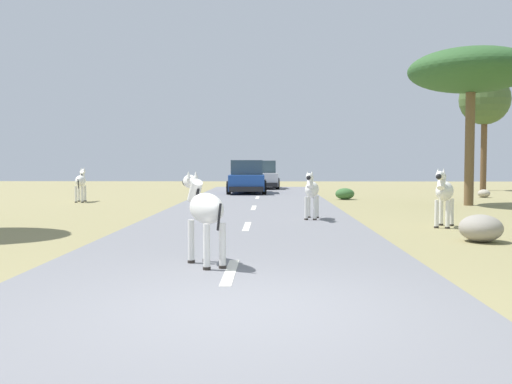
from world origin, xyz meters
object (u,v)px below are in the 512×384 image
object	(u,v)px
zebra_3	(81,181)
car_0	(247,178)
zebra_0	(312,190)
tree_4	(471,72)
zebra_2	(444,192)
tree_3	(485,101)
zebra_1	(204,209)
rock_0	(484,193)
car_1	(262,176)
bush_1	(345,194)
rock_1	(481,228)

from	to	relation	value
zebra_3	car_0	distance (m)	9.32
zebra_0	tree_4	size ratio (longest dim) A/B	0.24
zebra_2	tree_3	xyz separation A→B (m)	(8.32, 19.89, 4.44)
zebra_0	zebra_1	xyz separation A→B (m)	(-2.20, -7.31, 0.05)
zebra_2	rock_0	bearing A→B (deg)	-88.60
car_1	tree_3	size ratio (longest dim) A/B	0.64
bush_1	rock_1	bearing A→B (deg)	-85.76
bush_1	car_1	bearing A→B (deg)	110.97
zebra_2	tree_4	xyz separation A→B (m)	(3.27, 7.66, 4.24)
car_0	car_1	size ratio (longest dim) A/B	0.99
tree_3	rock_0	bearing A→B (deg)	-109.92
rock_1	tree_3	bearing A→B (deg)	69.67
car_1	bush_1	size ratio (longest dim) A/B	5.21
zebra_2	tree_4	distance (m)	9.35
car_0	bush_1	bearing A→B (deg)	134.19
zebra_2	rock_1	xyz separation A→B (m)	(-0.03, -2.67, -0.62)
car_1	tree_4	size ratio (longest dim) A/B	0.74
zebra_2	tree_4	world-z (taller)	tree_4
car_1	zebra_0	bearing A→B (deg)	91.59
zebra_1	zebra_3	bearing A→B (deg)	86.58
zebra_2	car_0	xyz separation A→B (m)	(-5.65, 15.67, -0.05)
zebra_3	rock_0	world-z (taller)	zebra_3
zebra_3	rock_0	distance (m)	18.53
zebra_0	rock_0	world-z (taller)	zebra_0
zebra_3	rock_1	xyz separation A→B (m)	(12.37, -11.92, -0.58)
rock_0	zebra_2	bearing A→B (deg)	-114.20
car_0	zebra_0	bearing A→B (deg)	98.35
car_0	bush_1	size ratio (longest dim) A/B	5.14
car_0	tree_3	size ratio (longest dim) A/B	0.64
bush_1	rock_1	distance (m)	13.86
rock_0	zebra_3	bearing A→B (deg)	-168.87
car_0	rock_0	world-z (taller)	car_0
rock_1	zebra_0	bearing A→B (deg)	127.46
car_0	tree_4	size ratio (longest dim) A/B	0.73
tree_4	zebra_1	bearing A→B (deg)	-122.96
zebra_3	rock_1	world-z (taller)	zebra_3
zebra_1	zebra_2	bearing A→B (deg)	18.44
car_1	rock_1	size ratio (longest dim) A/B	4.69
car_1	rock_1	bearing A→B (deg)	98.26
zebra_1	car_1	xyz separation A→B (m)	(0.49, 27.10, -0.07)
car_1	bush_1	xyz separation A→B (m)	(3.90, -10.17, -0.59)
car_0	bush_1	distance (m)	6.47
car_1	tree_4	bearing A→B (deg)	117.71
car_1	zebra_3	bearing A→B (deg)	55.01
tree_4	rock_1	size ratio (longest dim) A/B	6.35
zebra_1	car_1	bearing A→B (deg)	60.72
zebra_2	tree_3	size ratio (longest dim) A/B	0.22
car_1	rock_0	size ratio (longest dim) A/B	7.41
zebra_1	car_1	size ratio (longest dim) A/B	0.33
rock_0	rock_1	bearing A→B (deg)	-110.52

